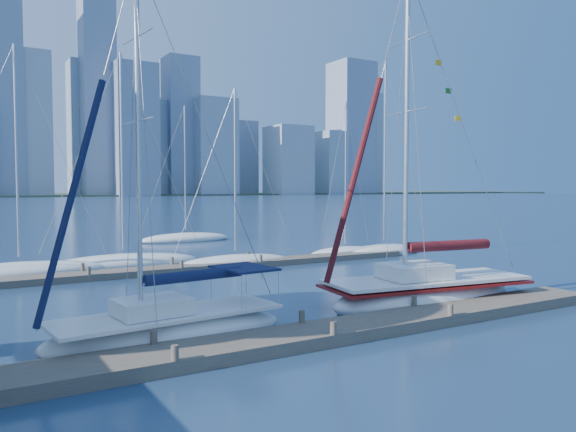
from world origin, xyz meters
TOP-DOWN VIEW (x-y plane):
  - ground at (0.00, 0.00)m, footprint 700.00×700.00m
  - near_dock at (0.00, 0.00)m, footprint 26.00×2.00m
  - far_dock at (2.00, 16.00)m, footprint 30.00×1.80m
  - sailboat_navy at (-4.09, 2.30)m, footprint 8.03×3.34m
  - sailboat_maroon at (7.01, 2.32)m, footprint 9.67×4.28m
  - bg_boat_0 at (-6.93, 18.62)m, footprint 9.71×3.74m
  - bg_boat_1 at (-1.16, 19.40)m, footprint 9.59×3.52m
  - bg_boat_3 at (5.06, 16.77)m, footprint 7.68×4.10m
  - bg_boat_4 at (13.90, 17.33)m, footprint 6.04×3.54m
  - bg_boat_5 at (16.81, 16.56)m, footprint 6.74×4.51m
  - bg_boat_7 at (7.81, 32.99)m, footprint 8.20×2.41m
  - skyline at (21.59, 290.43)m, footprint 503.45×51.31m

SIDE VIEW (x-z plane):
  - ground at x=0.00m, z-range 0.00..0.00m
  - far_dock at x=2.00m, z-range 0.00..0.36m
  - near_dock at x=0.00m, z-range 0.00..0.40m
  - bg_boat_3 at x=5.06m, z-range -5.40..5.86m
  - bg_boat_4 at x=13.90m, z-range -5.34..5.81m
  - bg_boat_7 at x=7.81m, z-range -5.95..6.47m
  - bg_boat_0 at x=-6.93m, z-range -6.15..6.69m
  - bg_boat_1 at x=-1.16m, z-range -6.35..6.91m
  - bg_boat_5 at x=16.81m, z-range -6.79..7.35m
  - sailboat_navy at x=-4.09m, z-range -5.15..7.14m
  - sailboat_maroon at x=7.01m, z-range -6.04..8.10m
  - skyline at x=21.59m, z-range -24.20..97.55m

